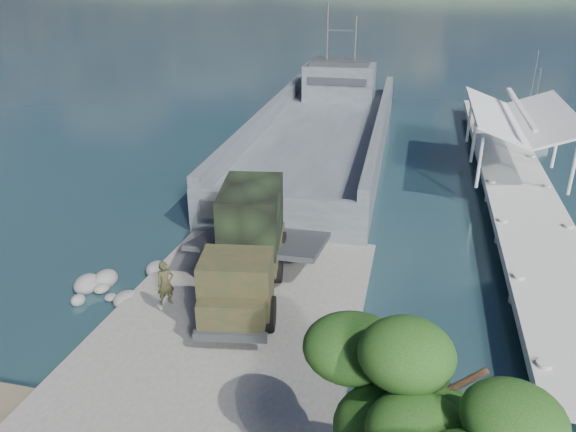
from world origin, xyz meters
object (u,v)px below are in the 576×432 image
Objects in this scene: sailboat_far at (528,114)px; soldier at (166,292)px; pier at (514,165)px; sailboat_near at (530,136)px; landing_craft at (321,140)px; military_truck at (247,245)px.

soldier is at bearing -118.16° from sailboat_far.
sailboat_near reaches higher than pier.
sailboat_near is 8.40m from sailboat_far.
pier is 7.13× the size of sailboat_near.
sailboat_near is (16.72, 7.34, -0.60)m from landing_craft.
military_truck is 4.79× the size of soldier.
sailboat_far reaches higher than soldier.
military_truck is 1.41× the size of sailboat_far.
landing_craft is at bearing 159.91° from pier.
sailboat_far reaches higher than sailboat_near.
military_truck is at bearing -89.81° from landing_craft.
soldier is 0.31× the size of sailboat_near.
sailboat_far is (4.08, 20.68, -1.25)m from pier.
military_truck is at bearing -127.89° from pier.
sailboat_near is (3.02, 12.35, -1.27)m from pier.
sailboat_near is at bearing 22.40° from landing_craft.
sailboat_near is (18.77, 31.95, -1.13)m from soldier.
landing_craft is at bearing -166.86° from sailboat_near.
sailboat_far is at bearing 20.59° from soldier.
pier is 22.87× the size of soldier.
soldier is at bearing -128.77° from pier.
pier is at bearing -103.12° from sailboat_far.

